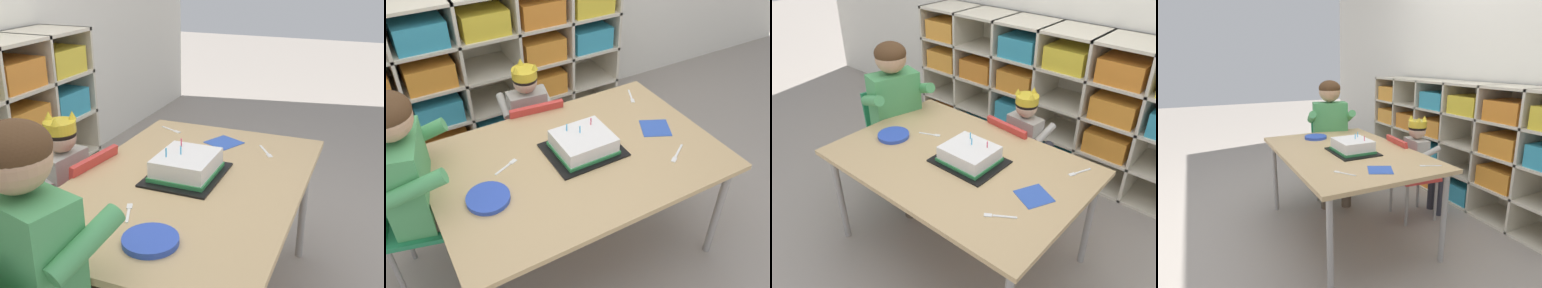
# 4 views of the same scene
# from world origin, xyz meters

# --- Properties ---
(ground) EXTENTS (16.00, 16.00, 0.00)m
(ground) POSITION_xyz_m (0.00, 0.00, 0.00)
(ground) COLOR gray
(storage_cubby_shelf) EXTENTS (2.31, 0.39, 1.06)m
(storage_cubby_shelf) POSITION_xyz_m (-0.23, 1.22, 0.53)
(storage_cubby_shelf) COLOR beige
(storage_cubby_shelf) RESTS_ON ground
(activity_table) EXTENTS (1.31, 0.88, 0.63)m
(activity_table) POSITION_xyz_m (0.00, 0.00, 0.58)
(activity_table) COLOR tan
(activity_table) RESTS_ON ground
(classroom_chair_blue) EXTENTS (0.35, 0.37, 0.67)m
(classroom_chair_blue) POSITION_xyz_m (0.01, 0.53, 0.39)
(classroom_chair_blue) COLOR red
(classroom_chair_blue) RESTS_ON ground
(child_with_crown) EXTENTS (0.31, 0.31, 0.83)m
(child_with_crown) POSITION_xyz_m (0.02, 0.64, 0.52)
(child_with_crown) COLOR #B2ADA3
(child_with_crown) RESTS_ON ground
(classroom_chair_adult_side) EXTENTS (0.42, 0.42, 0.72)m
(classroom_chair_adult_side) POSITION_xyz_m (-0.75, 0.19, 0.46)
(classroom_chair_adult_side) COLOR #238451
(classroom_chair_adult_side) RESTS_ON ground
(adult_helper_seated) EXTENTS (0.47, 0.45, 1.07)m
(adult_helper_seated) POSITION_xyz_m (-0.64, 0.16, 0.67)
(adult_helper_seated) COLOR #4C9E5B
(adult_helper_seated) RESTS_ON ground
(birthday_cake_on_tray) EXTENTS (0.34, 0.28, 0.13)m
(birthday_cake_on_tray) POSITION_xyz_m (0.05, 0.02, 0.67)
(birthday_cake_on_tray) COLOR black
(birthday_cake_on_tray) RESTS_ON activity_table
(paper_plate_stack) EXTENTS (0.18, 0.18, 0.02)m
(paper_plate_stack) POSITION_xyz_m (-0.44, -0.06, 0.64)
(paper_plate_stack) COLOR blue
(paper_plate_stack) RESTS_ON activity_table
(paper_napkin_square) EXTENTS (0.19, 0.19, 0.00)m
(paper_napkin_square) POSITION_xyz_m (0.45, -0.00, 0.63)
(paper_napkin_square) COLOR #3356B7
(paper_napkin_square) RESTS_ON activity_table
(fork_near_cake_tray) EXTENTS (0.07, 0.13, 0.00)m
(fork_near_cake_tray) POSITION_xyz_m (0.52, 0.30, 0.63)
(fork_near_cake_tray) COLOR white
(fork_near_cake_tray) RESTS_ON activity_table
(fork_scattered_mid_table) EXTENTS (0.13, 0.09, 0.00)m
(fork_scattered_mid_table) POSITION_xyz_m (0.41, -0.21, 0.63)
(fork_scattered_mid_table) COLOR white
(fork_scattered_mid_table) RESTS_ON activity_table
(fork_near_child_seat) EXTENTS (0.12, 0.07, 0.00)m
(fork_near_child_seat) POSITION_xyz_m (-0.30, 0.09, 0.63)
(fork_near_child_seat) COLOR white
(fork_near_child_seat) RESTS_ON activity_table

